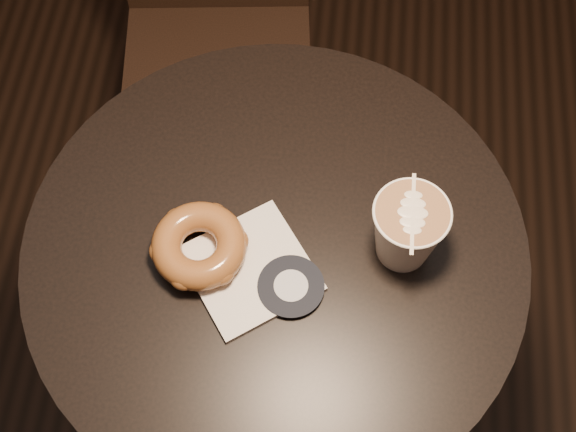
{
  "coord_description": "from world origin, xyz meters",
  "views": [
    {
      "loc": [
        0.06,
        -0.46,
        1.75
      ],
      "look_at": [
        0.01,
        0.03,
        0.79
      ],
      "focal_mm": 50.0,
      "sensor_mm": 36.0,
      "label": 1
    }
  ],
  "objects_px": {
    "cafe_table": "(277,298)",
    "doughnut": "(199,246)",
    "chair": "(215,3)",
    "pastry_bag": "(250,269)",
    "latte_cup": "(407,231)"
  },
  "relations": [
    {
      "from": "latte_cup",
      "to": "chair",
      "type": "bearing_deg",
      "value": 121.09
    },
    {
      "from": "pastry_bag",
      "to": "doughnut",
      "type": "height_order",
      "value": "doughnut"
    },
    {
      "from": "pastry_bag",
      "to": "doughnut",
      "type": "distance_m",
      "value": 0.08
    },
    {
      "from": "doughnut",
      "to": "pastry_bag",
      "type": "bearing_deg",
      "value": -13.61
    },
    {
      "from": "cafe_table",
      "to": "chair",
      "type": "relative_size",
      "value": 0.79
    },
    {
      "from": "doughnut",
      "to": "latte_cup",
      "type": "bearing_deg",
      "value": 7.31
    },
    {
      "from": "cafe_table",
      "to": "doughnut",
      "type": "relative_size",
      "value": 5.83
    },
    {
      "from": "latte_cup",
      "to": "cafe_table",
      "type": "bearing_deg",
      "value": -175.95
    },
    {
      "from": "cafe_table",
      "to": "doughnut",
      "type": "distance_m",
      "value": 0.25
    },
    {
      "from": "chair",
      "to": "latte_cup",
      "type": "distance_m",
      "value": 0.75
    },
    {
      "from": "latte_cup",
      "to": "pastry_bag",
      "type": "bearing_deg",
      "value": -165.64
    },
    {
      "from": "chair",
      "to": "pastry_bag",
      "type": "xyz_separation_m",
      "value": [
        0.16,
        -0.65,
        0.22
      ]
    },
    {
      "from": "doughnut",
      "to": "chair",
      "type": "bearing_deg",
      "value": 97.95
    },
    {
      "from": "cafe_table",
      "to": "latte_cup",
      "type": "relative_size",
      "value": 6.69
    },
    {
      "from": "chair",
      "to": "latte_cup",
      "type": "relative_size",
      "value": 8.51
    }
  ]
}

